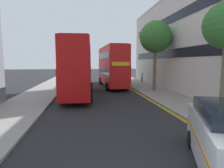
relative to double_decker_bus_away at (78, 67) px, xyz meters
name	(u,v)px	position (x,y,z in m)	size (l,w,h in m)	color
sidewalk_right	(160,93)	(8.76, 0.05, -2.96)	(4.00, 80.00, 0.14)	gray
sidewalk_left	(36,96)	(-4.24, 0.05, -2.96)	(4.00, 80.00, 0.14)	gray
kerb_line_outer	(147,98)	(6.66, -1.95, -3.03)	(0.10, 56.00, 0.01)	yellow
kerb_line_inner	(146,98)	(6.50, -1.95, -3.03)	(0.10, 56.00, 0.01)	yellow
double_decker_bus_away	(78,67)	(0.00, 0.00, 0.00)	(3.05, 10.88, 5.64)	#B20F0F
double_decker_bus_oncoming	(112,65)	(4.40, 6.86, 0.00)	(3.15, 10.90, 5.64)	red
pedestrian_far	(142,77)	(9.96, 10.57, -2.04)	(0.34, 0.22, 1.62)	#2D2D38
street_tree_near	(156,37)	(8.84, 1.97, 3.33)	(3.69, 3.69, 8.12)	#6B6047
townhouse_terrace_right	(203,43)	(15.76, 3.28, 2.88)	(10.08, 28.00, 11.81)	silver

